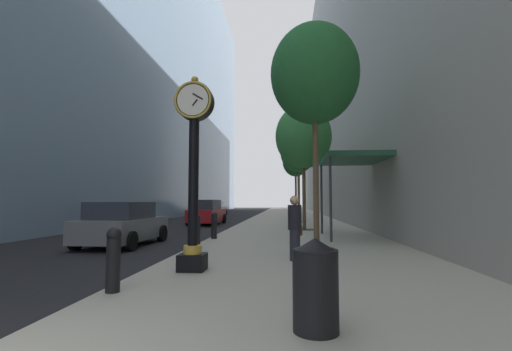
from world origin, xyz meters
The scene contains 18 objects.
ground_plane centered at (0.00, 27.00, 0.00)m, with size 110.00×110.00×0.00m, color black.
sidewalk_right centered at (3.50, 30.00, 0.07)m, with size 7.00×80.00×0.14m, color #ADA593.
building_block_left centered at (-12.21, 30.00, 17.70)m, with size 9.00×80.00×35.41m.
building_block_right centered at (11.50, 30.00, 13.72)m, with size 9.00×80.00×27.45m.
street_clock centered at (1.06, 5.43, 2.45)m, with size 0.84×0.55×4.23m.
bollard_nearest centered at (0.25, 3.60, 0.69)m, with size 0.24×0.24×1.04m.
bollard_third centered at (0.25, 8.94, 0.69)m, with size 0.24×0.24×1.04m.
bollard_fourth centered at (0.25, 11.62, 0.69)m, with size 0.24×0.24×1.04m.
street_tree_near centered at (4.00, 9.05, 5.65)m, with size 2.81×2.81×7.15m.
street_tree_mid_near centered at (4.00, 16.22, 4.97)m, with size 2.93×2.93×6.53m.
street_tree_mid_far centered at (4.00, 23.40, 5.18)m, with size 2.64×2.64×6.58m.
street_tree_far centered at (4.00, 30.58, 5.25)m, with size 2.43×2.43×6.53m.
trash_bin centered at (3.38, 2.15, 0.68)m, with size 0.53×0.53×1.05m.
pedestrian_walking centered at (3.27, 6.84, 0.98)m, with size 0.44×0.52×1.61m.
storefront_awning centered at (5.76, 12.55, 3.28)m, with size 2.40×3.60×3.30m.
car_red_near centered at (-2.33, 21.65, 0.82)m, with size 2.04×4.54×1.69m.
car_grey_mid centered at (-2.87, 10.36, 0.77)m, with size 2.16×4.06×1.57m.
car_silver_far centered at (-4.74, 36.56, 0.77)m, with size 2.11×4.42×1.57m.
Camera 1 is at (3.05, -1.93, 1.61)m, focal length 24.43 mm.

